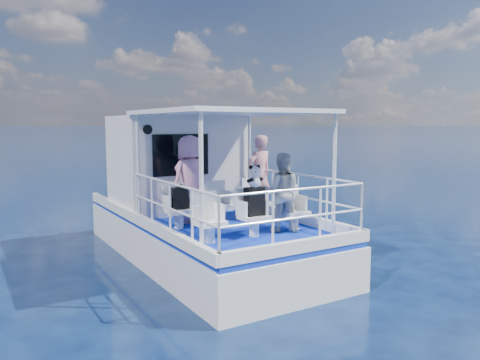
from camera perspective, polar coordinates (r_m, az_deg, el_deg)
name	(u,v)px	position (r m, az deg, el deg)	size (l,w,h in m)	color
ground	(224,268)	(9.67, -1.90, -10.70)	(2000.00, 2000.00, 0.00)	#071335
hull	(202,256)	(10.52, -4.60, -9.27)	(3.00, 7.00, 1.60)	white
deck	(202,219)	(10.32, -4.65, -4.73)	(2.90, 6.90, 0.10)	navy
cabin	(177,162)	(11.33, -7.65, 2.13)	(2.85, 2.00, 2.20)	white
canopy	(229,112)	(9.05, -1.36, 8.27)	(3.00, 3.20, 0.08)	white
canopy_posts	(230,172)	(9.05, -1.18, 1.04)	(2.77, 2.97, 2.20)	white
railings	(239,204)	(8.86, -0.12, -3.00)	(2.84, 3.59, 1.00)	white
seat_port_fwd	(179,218)	(9.19, -7.46, -4.67)	(0.48, 0.46, 0.38)	white
seat_center_fwd	(220,214)	(9.57, -2.51, -4.15)	(0.48, 0.46, 0.38)	white
seat_stbd_fwd	(256,210)	(10.03, 2.01, -3.65)	(0.48, 0.46, 0.38)	white
seat_port_aft	(210,231)	(8.04, -3.71, -6.28)	(0.48, 0.46, 0.38)	white
seat_center_aft	(254,226)	(8.48, 1.72, -5.58)	(0.48, 0.46, 0.38)	white
seat_stbd_aft	(294,220)	(8.99, 6.56, -4.91)	(0.48, 0.46, 0.38)	white
passenger_port_fwd	(190,179)	(9.64, -6.10, 0.12)	(0.67, 0.48, 1.79)	pink
passenger_stbd_fwd	(259,175)	(10.47, 2.37, 0.64)	(0.65, 0.42, 1.77)	pink
passenger_stbd_aft	(281,192)	(8.81, 5.07, -1.50)	(0.72, 0.56, 1.48)	beige
backpack_port	(179,198)	(9.10, -7.42, -2.22)	(0.32, 0.18, 0.42)	black
backpack_center	(254,201)	(8.37, 1.76, -2.64)	(0.34, 0.19, 0.51)	black
compact_camera	(179,186)	(9.09, -7.39, -0.70)	(0.10, 0.06, 0.06)	black
panda	(255,176)	(8.29, 1.78, 0.44)	(0.26, 0.21, 0.40)	white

